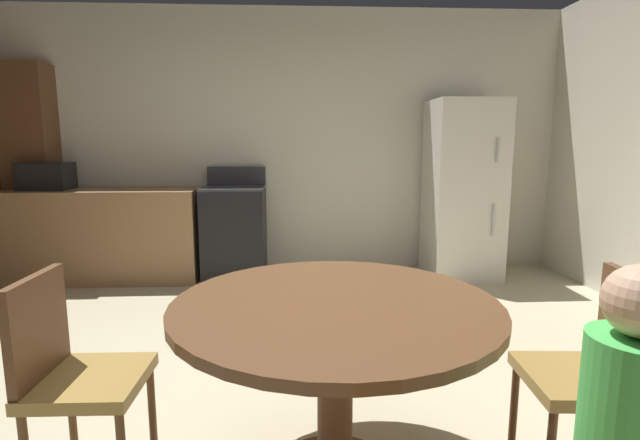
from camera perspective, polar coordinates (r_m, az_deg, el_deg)
ground_plane at (r=2.70m, az=-4.98°, el=-21.06°), size 14.00×14.00×0.00m
wall_back at (r=5.16m, az=-4.18°, el=9.18°), size 6.03×0.12×2.70m
kitchen_counter at (r=5.20m, az=-24.23°, el=-1.61°), size 1.86×0.60×0.90m
pantry_column at (r=5.58m, az=-30.84°, el=4.82°), size 0.44×0.36×2.10m
oven_range at (r=4.88m, az=-10.05°, el=-1.37°), size 0.60×0.60×1.10m
refrigerator at (r=5.02m, az=16.59°, el=3.44°), size 0.68×0.68×1.76m
microwave at (r=5.33m, az=-29.68°, el=4.54°), size 0.44×0.32×0.26m
dining_table at (r=1.91m, az=1.83°, el=-13.98°), size 1.25×1.25×0.76m
chair_west at (r=2.15m, az=-27.34°, el=-15.41°), size 0.41×0.41×0.87m
chair_east at (r=2.22m, az=29.97°, el=-14.86°), size 0.43×0.43×0.87m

